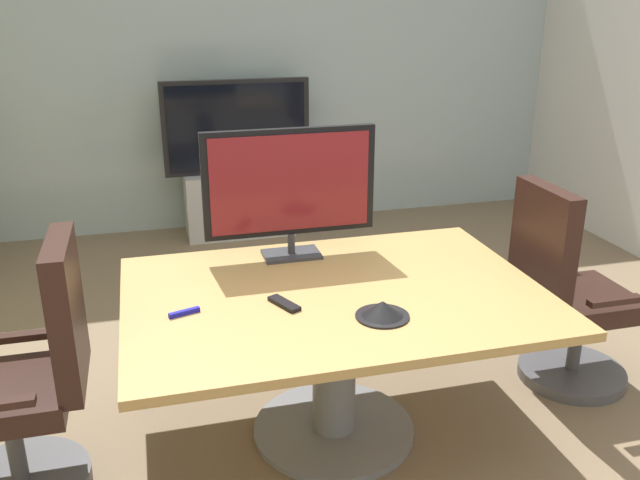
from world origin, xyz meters
TOP-DOWN VIEW (x-y plane):
  - ground_plane at (0.00, 0.00)m, footprint 7.70×7.70m
  - wall_back_glass_partition at (0.00, 3.35)m, footprint 5.94×0.10m
  - conference_table at (-0.02, 0.11)m, footprint 1.82×1.28m
  - office_chair_left at (-1.30, 0.07)m, footprint 0.60×0.57m
  - office_chair_right at (1.26, 0.24)m, footprint 0.60×0.57m
  - tv_monitor at (-0.11, 0.58)m, footprint 0.84×0.18m
  - wall_display_unit at (-0.02, 2.99)m, footprint 1.20×0.36m
  - conference_phone at (0.10, -0.18)m, footprint 0.22×0.22m
  - remote_control at (-0.26, 0.03)m, footprint 0.12×0.18m
  - whiteboard_marker at (-0.67, 0.05)m, footprint 0.13×0.06m

SIDE VIEW (x-z plane):
  - ground_plane at x=0.00m, z-range 0.00..0.00m
  - wall_display_unit at x=-0.02m, z-range -0.21..1.10m
  - office_chair_left at x=-1.30m, z-range -0.09..1.00m
  - office_chair_right at x=1.26m, z-range -0.09..1.00m
  - conference_table at x=-0.02m, z-range 0.19..0.92m
  - remote_control at x=-0.26m, z-range 0.73..0.75m
  - whiteboard_marker at x=-0.67m, z-range 0.73..0.75m
  - conference_phone at x=0.10m, z-range 0.73..0.80m
  - tv_monitor at x=-0.11m, z-range 0.77..1.41m
  - wall_back_glass_partition at x=0.00m, z-range 0.00..2.75m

